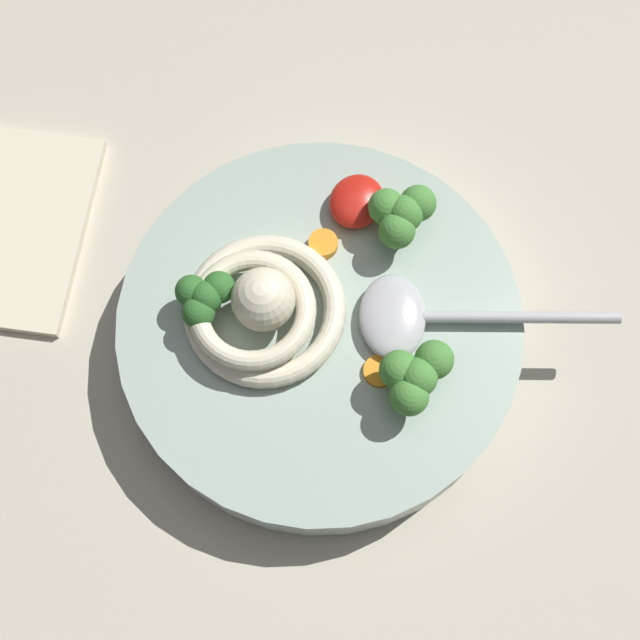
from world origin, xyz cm
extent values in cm
cube|color=#BCB29E|center=(0.00, 0.00, 1.43)|extent=(108.00, 108.00, 2.86)
cylinder|color=#9EB2A3|center=(-0.05, -0.86, 5.14)|extent=(27.32, 27.32, 4.57)
cylinder|color=#B27A33|center=(-0.05, -0.86, 5.32)|extent=(24.04, 24.04, 4.20)
torus|color=beige|center=(1.13, -4.34, 8.17)|extent=(10.79, 10.79, 1.49)
torus|color=beige|center=(1.83, -4.81, 9.36)|extent=(11.56, 11.56, 1.34)
sphere|color=beige|center=(1.13, -4.34, 10.10)|extent=(4.19, 4.19, 4.19)
ellipsoid|color=#B7B7BC|center=(-2.11, 3.46, 8.22)|extent=(7.31, 6.56, 1.60)
cylinder|color=#B7B7BC|center=(-5.34, 10.22, 8.22)|extent=(7.19, 13.88, 0.80)
ellipsoid|color=red|center=(-8.68, -2.24, 8.36)|extent=(4.17, 3.75, 1.88)
cylinder|color=#7A9E60|center=(1.55, 6.68, 8.11)|extent=(1.29, 1.29, 1.38)
sphere|color=#478938|center=(1.55, 6.68, 10.07)|extent=(2.53, 2.53, 2.53)
sphere|color=#478938|center=(2.81, 6.68, 9.84)|extent=(2.53, 2.53, 2.53)
sphere|color=#478938|center=(0.40, 7.14, 9.95)|extent=(2.53, 2.53, 2.53)
sphere|color=#478938|center=(1.55, 5.41, 9.88)|extent=(2.53, 2.53, 2.53)
cylinder|color=#7A9E60|center=(-8.44, 1.34, 8.11)|extent=(1.27, 1.27, 1.36)
sphere|color=#478938|center=(-8.44, 1.34, 10.04)|extent=(2.50, 2.50, 2.50)
sphere|color=#478938|center=(-7.19, 1.34, 9.81)|extent=(2.50, 2.50, 2.50)
sphere|color=#478938|center=(-9.58, 1.80, 9.93)|extent=(2.50, 2.50, 2.50)
sphere|color=#478938|center=(-8.44, 0.09, 9.86)|extent=(2.50, 2.50, 2.50)
cylinder|color=#7A9E60|center=(2.49, -7.82, 8.02)|extent=(1.11, 1.11, 1.19)
sphere|color=#2D6628|center=(2.49, -7.82, 9.71)|extent=(2.18, 2.18, 2.18)
sphere|color=#2D6628|center=(3.59, -7.82, 9.51)|extent=(2.18, 2.18, 2.18)
sphere|color=#2D6628|center=(1.50, -7.42, 9.61)|extent=(2.18, 2.18, 2.18)
sphere|color=#2D6628|center=(2.49, -8.91, 9.55)|extent=(2.18, 2.18, 2.18)
cylinder|color=orange|center=(1.49, 4.23, 7.62)|extent=(2.16, 2.16, 0.40)
cylinder|color=orange|center=(-4.99, -3.02, 7.80)|extent=(2.03, 2.03, 0.76)
cube|color=beige|center=(2.19, -25.95, 3.26)|extent=(18.88, 16.28, 0.80)
camera|label=1|loc=(17.64, 7.74, 62.80)|focal=49.44mm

